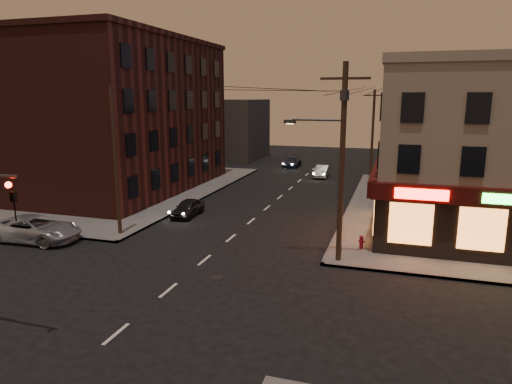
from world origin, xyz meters
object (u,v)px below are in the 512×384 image
at_px(suv_cross, 35,229).
at_px(fire_hydrant, 361,241).
at_px(sedan_far, 292,162).
at_px(sedan_mid, 322,171).
at_px(sedan_near, 188,208).

xyz_separation_m(suv_cross, fire_hydrant, (18.76, 3.96, -0.20)).
bearing_deg(sedan_far, suv_cross, -106.12).
bearing_deg(suv_cross, sedan_mid, -27.41).
bearing_deg(fire_hydrant, sedan_mid, 104.60).
bearing_deg(sedan_far, sedan_mid, -54.29).
xyz_separation_m(suv_cross, sedan_mid, (12.78, 26.92, -0.14)).
bearing_deg(suv_cross, fire_hydrant, -80.08).
height_order(sedan_near, fire_hydrant, sedan_near).
xyz_separation_m(sedan_near, sedan_far, (2.02, 24.87, 0.03)).
bearing_deg(suv_cross, sedan_far, -15.99).
bearing_deg(sedan_near, fire_hydrant, -19.02).
relative_size(sedan_near, fire_hydrant, 4.62).
relative_size(suv_cross, sedan_far, 1.26).
bearing_deg(sedan_mid, suv_cross, -116.31).
distance_m(sedan_mid, sedan_far, 7.50).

